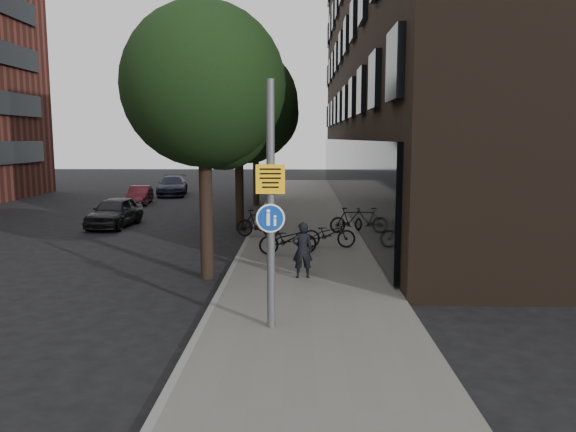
{
  "coord_description": "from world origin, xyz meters",
  "views": [
    {
      "loc": [
        -0.01,
        -10.75,
        3.89
      ],
      "look_at": [
        -0.31,
        2.83,
        2.0
      ],
      "focal_mm": 35.0,
      "sensor_mm": 36.0,
      "label": 1
    }
  ],
  "objects_px": {
    "pedestrian": "(302,250)",
    "parked_car_near": "(115,212)",
    "parked_bike_facade_near": "(329,234)",
    "signpost": "(271,205)"
  },
  "relations": [
    {
      "from": "pedestrian",
      "to": "parked_car_near",
      "type": "relative_size",
      "value": 0.4
    },
    {
      "from": "pedestrian",
      "to": "parked_bike_facade_near",
      "type": "bearing_deg",
      "value": -109.67
    },
    {
      "from": "pedestrian",
      "to": "parked_bike_facade_near",
      "type": "xyz_separation_m",
      "value": [
        0.92,
        4.27,
        -0.28
      ]
    },
    {
      "from": "parked_bike_facade_near",
      "to": "parked_car_near",
      "type": "xyz_separation_m",
      "value": [
        -9.19,
        5.21,
        0.05
      ]
    },
    {
      "from": "parked_bike_facade_near",
      "to": "parked_car_near",
      "type": "height_order",
      "value": "parked_car_near"
    },
    {
      "from": "parked_car_near",
      "to": "pedestrian",
      "type": "bearing_deg",
      "value": -45.51
    },
    {
      "from": "parked_bike_facade_near",
      "to": "pedestrian",
      "type": "bearing_deg",
      "value": 166.72
    },
    {
      "from": "pedestrian",
      "to": "parked_car_near",
      "type": "distance_m",
      "value": 12.58
    },
    {
      "from": "pedestrian",
      "to": "parked_bike_facade_near",
      "type": "distance_m",
      "value": 4.38
    },
    {
      "from": "signpost",
      "to": "parked_bike_facade_near",
      "type": "relative_size",
      "value": 2.63
    }
  ]
}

